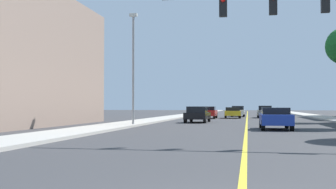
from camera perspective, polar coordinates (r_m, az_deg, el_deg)
The scene contains 11 objects.
ground at distance 47.12m, azimuth 10.84°, elevation -3.33°, with size 192.00×192.00×0.00m, color #38383A.
sidewalk_left at distance 48.00m, azimuth -0.02°, elevation -3.24°, with size 2.94×168.00×0.15m, color #B2ADA3.
sidewalk_right at distance 47.96m, azimuth 21.71°, elevation -3.13°, with size 2.94×168.00×0.15m, color #B2ADA3.
lane_marking_center at distance 47.12m, azimuth 10.84°, elevation -3.33°, with size 0.16×144.00×0.01m, color yellow.
street_lamp at distance 30.20m, azimuth -4.81°, elevation 4.39°, with size 0.56×0.28×8.05m.
car_blue at distance 26.49m, azimuth 14.60°, elevation -3.13°, with size 1.89×4.05×1.35m.
car_black at distance 36.52m, azimuth 4.10°, elevation -2.73°, with size 1.94×4.37×1.41m.
car_white at distance 57.26m, azimuth 9.64°, elevation -2.27°, with size 1.84×4.31×1.45m.
car_yellow at distance 49.69m, azimuth 8.90°, elevation -2.46°, with size 2.01×3.94×1.30m.
car_red at distance 48.38m, azimuth 5.59°, elevation -2.43°, with size 1.85×4.30×1.39m.
car_gray at distance 52.01m, azimuth 13.20°, elevation -2.31°, with size 1.77×4.57×1.48m.
Camera 1 is at (0.11, -5.10, 1.46)m, focal length 44.18 mm.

